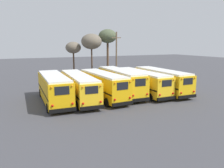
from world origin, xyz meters
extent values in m
plane|color=#424247|center=(0.00, 0.00, 0.00)|extent=(160.00, 160.00, 0.00)
cube|color=#EAAA0F|center=(-7.07, -0.16, 1.63)|extent=(2.74, 9.85, 2.62)
cube|color=white|center=(-7.07, -0.16, 3.04)|extent=(2.54, 9.45, 0.20)
cube|color=black|center=(-7.22, -5.09, 0.50)|extent=(2.51, 0.27, 0.36)
cube|color=black|center=(-7.22, -5.06, 2.35)|extent=(1.35, 0.07, 0.78)
sphere|color=red|center=(-8.14, -5.07, 1.04)|extent=(0.22, 0.22, 0.22)
sphere|color=orange|center=(-8.14, -5.07, 2.72)|extent=(0.18, 0.18, 0.18)
sphere|color=red|center=(-6.30, -5.12, 1.04)|extent=(0.22, 0.22, 0.22)
sphere|color=orange|center=(-6.30, -5.12, 2.72)|extent=(0.18, 0.18, 0.18)
cube|color=black|center=(-8.31, -0.12, 1.44)|extent=(0.31, 9.58, 0.14)
cube|color=black|center=(-5.84, -0.20, 1.44)|extent=(0.31, 9.58, 0.14)
cylinder|color=black|center=(-8.11, 3.46, 0.46)|extent=(0.31, 0.93, 0.93)
cylinder|color=black|center=(-5.82, 3.39, 0.46)|extent=(0.31, 0.93, 0.93)
cylinder|color=black|center=(-8.33, -3.71, 0.46)|extent=(0.31, 0.93, 0.93)
cylinder|color=black|center=(-6.03, -3.78, 0.46)|extent=(0.31, 0.93, 0.93)
cube|color=yellow|center=(-4.24, -0.13, 1.59)|extent=(2.89, 10.90, 2.46)
cube|color=white|center=(-4.24, -0.13, 2.92)|extent=(2.68, 10.45, 0.20)
cube|color=black|center=(-4.53, -5.56, 0.54)|extent=(2.38, 0.32, 0.36)
cube|color=black|center=(-4.53, -5.53, 2.26)|extent=(1.28, 0.10, 0.74)
sphere|color=red|center=(-5.40, -5.52, 1.03)|extent=(0.22, 0.22, 0.22)
sphere|color=orange|center=(-5.40, -5.52, 2.60)|extent=(0.18, 0.18, 0.18)
sphere|color=red|center=(-3.66, -5.61, 1.03)|extent=(0.22, 0.22, 0.22)
sphere|color=orange|center=(-3.66, -5.61, 2.60)|extent=(0.18, 0.18, 0.18)
cube|color=black|center=(-5.42, -0.07, 1.40)|extent=(0.58, 10.56, 0.14)
cube|color=black|center=(-3.07, -0.19, 1.40)|extent=(0.58, 10.56, 0.14)
cylinder|color=black|center=(-5.11, 4.01, 0.51)|extent=(0.33, 1.03, 1.02)
cylinder|color=black|center=(-2.95, 3.90, 0.51)|extent=(0.33, 1.03, 1.02)
cylinder|color=black|center=(-5.54, -4.16, 0.51)|extent=(0.33, 1.03, 1.02)
cylinder|color=black|center=(-3.38, -4.28, 0.51)|extent=(0.33, 1.03, 1.02)
cube|color=#EAAA0F|center=(-1.41, -0.76, 1.64)|extent=(2.72, 9.53, 2.60)
cube|color=white|center=(-1.41, -0.76, 3.05)|extent=(2.52, 9.15, 0.20)
cube|color=black|center=(-1.23, -5.52, 0.52)|extent=(2.40, 0.29, 0.36)
cube|color=black|center=(-1.23, -5.50, 2.36)|extent=(1.29, 0.08, 0.78)
sphere|color=red|center=(-2.11, -5.56, 1.06)|extent=(0.22, 0.22, 0.22)
sphere|color=orange|center=(-2.11, -5.56, 2.73)|extent=(0.18, 0.18, 0.18)
sphere|color=red|center=(-0.35, -5.50, 1.06)|extent=(0.22, 0.22, 0.22)
sphere|color=orange|center=(-0.35, -5.50, 2.73)|extent=(0.18, 0.18, 0.18)
cube|color=black|center=(-2.60, -0.81, 1.45)|extent=(0.39, 9.25, 0.14)
cube|color=black|center=(-0.23, -0.71, 1.45)|extent=(0.39, 9.25, 0.14)
cylinder|color=black|center=(-2.64, 2.62, 0.49)|extent=(0.32, 0.99, 0.98)
cylinder|color=black|center=(-0.45, 2.71, 0.49)|extent=(0.32, 0.99, 0.98)
cylinder|color=black|center=(-2.37, -4.22, 0.49)|extent=(0.32, 0.99, 0.98)
cylinder|color=black|center=(-0.19, -4.14, 0.49)|extent=(0.32, 0.99, 0.98)
cube|color=yellow|center=(1.41, 0.14, 1.70)|extent=(2.71, 10.24, 2.71)
cube|color=white|center=(1.41, 0.14, 3.16)|extent=(2.51, 9.83, 0.20)
cube|color=black|center=(1.23, -4.97, 0.53)|extent=(2.39, 0.29, 0.36)
cube|color=black|center=(1.23, -4.95, 2.45)|extent=(1.29, 0.08, 0.81)
sphere|color=red|center=(0.35, -4.95, 1.10)|extent=(0.22, 0.22, 0.22)
sphere|color=orange|center=(0.35, -4.95, 2.84)|extent=(0.18, 0.18, 0.18)
sphere|color=red|center=(2.10, -5.02, 1.10)|extent=(0.22, 0.22, 0.22)
sphere|color=orange|center=(2.10, -5.02, 2.84)|extent=(0.18, 0.18, 0.18)
cube|color=black|center=(0.23, 0.19, 1.50)|extent=(0.39, 9.95, 0.14)
cube|color=black|center=(2.60, 0.10, 1.50)|extent=(0.39, 9.95, 0.14)
cylinder|color=black|center=(0.46, 3.96, 0.50)|extent=(0.32, 1.01, 1.00)
cylinder|color=black|center=(2.64, 3.88, 0.50)|extent=(0.32, 1.01, 1.00)
cylinder|color=black|center=(0.19, -3.59, 0.50)|extent=(0.32, 1.01, 1.00)
cylinder|color=black|center=(2.36, -3.68, 0.50)|extent=(0.32, 1.01, 1.00)
cube|color=yellow|center=(4.24, -0.21, 1.55)|extent=(2.52, 10.71, 2.46)
cube|color=white|center=(4.24, -0.21, 2.88)|extent=(2.32, 10.28, 0.20)
cube|color=black|center=(4.28, -5.60, 0.51)|extent=(2.51, 0.22, 0.36)
cube|color=black|center=(4.28, -5.57, 2.23)|extent=(1.35, 0.04, 0.74)
sphere|color=red|center=(3.36, -5.62, 1.00)|extent=(0.22, 0.22, 0.22)
sphere|color=orange|center=(3.36, -5.62, 2.56)|extent=(0.18, 0.18, 0.18)
sphere|color=red|center=(5.20, -5.60, 1.00)|extent=(0.22, 0.22, 0.22)
sphere|color=orange|center=(5.20, -5.60, 2.56)|extent=(0.18, 0.18, 0.18)
cube|color=black|center=(3.00, -0.22, 1.37)|extent=(0.09, 10.48, 0.14)
cube|color=black|center=(5.48, -0.21, 1.37)|extent=(0.09, 10.48, 0.14)
cylinder|color=black|center=(3.07, 3.82, 0.46)|extent=(0.29, 0.93, 0.93)
cylinder|color=black|center=(5.37, 3.84, 0.46)|extent=(0.29, 0.93, 0.93)
cylinder|color=black|center=(3.12, -4.27, 0.46)|extent=(0.29, 0.93, 0.93)
cylinder|color=black|center=(5.42, -4.25, 0.46)|extent=(0.29, 0.93, 0.93)
cube|color=yellow|center=(7.07, -0.92, 1.62)|extent=(2.77, 10.24, 2.52)
cube|color=white|center=(7.07, -0.92, 2.99)|extent=(2.56, 9.83, 0.20)
cube|color=black|center=(6.93, -6.05, 0.54)|extent=(2.54, 0.27, 0.36)
cube|color=black|center=(6.93, -6.02, 2.32)|extent=(1.37, 0.07, 0.76)
sphere|color=red|center=(6.00, -6.03, 1.06)|extent=(0.22, 0.22, 0.22)
sphere|color=orange|center=(6.00, -6.03, 2.67)|extent=(0.18, 0.18, 0.18)
sphere|color=red|center=(7.87, -6.08, 1.06)|extent=(0.22, 0.22, 0.22)
sphere|color=orange|center=(7.87, -6.08, 2.67)|extent=(0.18, 0.18, 0.18)
cube|color=black|center=(5.82, -0.89, 1.44)|extent=(0.30, 9.97, 0.14)
cube|color=black|center=(8.33, -0.96, 1.44)|extent=(0.30, 9.97, 0.14)
cylinder|color=black|center=(6.01, 2.90, 0.52)|extent=(0.31, 1.05, 1.04)
cylinder|color=black|center=(8.34, 2.83, 0.52)|extent=(0.31, 1.05, 1.04)
cylinder|color=black|center=(5.80, -4.68, 0.52)|extent=(0.31, 1.05, 1.04)
cylinder|color=black|center=(8.13, -4.74, 0.52)|extent=(0.31, 1.05, 1.04)
cylinder|color=brown|center=(6.22, 11.11, 4.30)|extent=(0.27, 0.27, 8.59)
cube|color=brown|center=(6.22, 11.11, 7.56)|extent=(1.80, 0.14, 0.14)
cylinder|color=#473323|center=(-0.12, 16.90, 2.49)|extent=(0.30, 0.30, 4.97)
ellipsoid|color=#6B6051|center=(-0.12, 16.90, 5.78)|extent=(2.94, 2.94, 2.20)
cylinder|color=#473323|center=(2.76, 14.59, 2.93)|extent=(0.28, 0.28, 5.87)
ellipsoid|color=#6B6051|center=(2.76, 14.59, 6.92)|extent=(3.83, 3.83, 2.87)
cylinder|color=brown|center=(6.28, 15.11, 3.49)|extent=(0.42, 0.42, 6.99)
ellipsoid|color=#4C563D|center=(6.28, 15.11, 7.96)|extent=(3.53, 3.53, 2.65)
camera|label=1|loc=(-11.29, -24.51, 6.59)|focal=35.00mm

